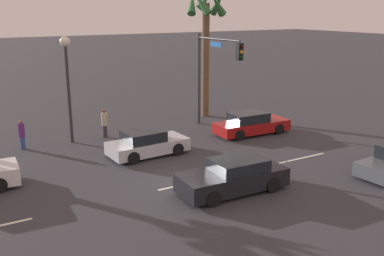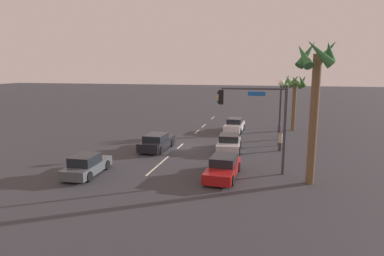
% 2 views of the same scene
% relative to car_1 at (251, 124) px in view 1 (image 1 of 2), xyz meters
% --- Properties ---
extents(ground_plane, '(220.00, 220.00, 0.00)m').
position_rel_car_1_xyz_m(ground_plane, '(-7.36, -4.92, -0.62)').
color(ground_plane, '#333338').
extents(lane_stripe_2, '(1.95, 0.14, 0.01)m').
position_rel_car_1_xyz_m(lane_stripe_2, '(-14.71, -4.92, -0.62)').
color(lane_stripe_2, silver).
rests_on(lane_stripe_2, ground_plane).
extents(lane_stripe_3, '(2.03, 0.14, 0.01)m').
position_rel_car_1_xyz_m(lane_stripe_3, '(-7.63, -4.92, -0.62)').
color(lane_stripe_3, silver).
rests_on(lane_stripe_3, ground_plane).
extents(lane_stripe_4, '(2.40, 0.14, 0.01)m').
position_rel_car_1_xyz_m(lane_stripe_4, '(-2.79, -4.92, -0.62)').
color(lane_stripe_4, silver).
rests_on(lane_stripe_4, ground_plane).
extents(lane_stripe_5, '(2.52, 0.14, 0.01)m').
position_rel_car_1_xyz_m(lane_stripe_5, '(-0.23, -4.92, -0.62)').
color(lane_stripe_5, silver).
rests_on(lane_stripe_5, ground_plane).
extents(car_1, '(4.68, 1.99, 1.35)m').
position_rel_car_1_xyz_m(car_1, '(0.00, 0.00, 0.00)').
color(car_1, maroon).
rests_on(car_1, ground_plane).
extents(car_2, '(4.18, 2.11, 1.33)m').
position_rel_car_1_xyz_m(car_2, '(-7.11, -0.47, -0.01)').
color(car_2, '#B7B7BC').
rests_on(car_2, ground_plane).
extents(car_3, '(4.66, 2.05, 1.38)m').
position_rel_car_1_xyz_m(car_3, '(-5.97, -6.57, 0.03)').
color(car_3, black).
rests_on(car_3, ground_plane).
extents(traffic_signal, '(0.39, 4.53, 5.87)m').
position_rel_car_1_xyz_m(traffic_signal, '(-1.35, 2.25, 3.35)').
color(traffic_signal, '#38383D').
rests_on(traffic_signal, ground_plane).
extents(streetlamp, '(0.56, 0.56, 5.93)m').
position_rel_car_1_xyz_m(streetlamp, '(-9.86, 3.73, 3.55)').
color(streetlamp, '#2D2D33').
rests_on(streetlamp, ground_plane).
extents(pedestrian_0, '(0.45, 0.45, 1.65)m').
position_rel_car_1_xyz_m(pedestrian_0, '(-12.51, 3.84, 0.24)').
color(pedestrian_0, '#2D478C').
rests_on(pedestrian_0, ground_plane).
extents(pedestrian_1, '(0.48, 0.48, 1.68)m').
position_rel_car_1_xyz_m(pedestrian_1, '(-7.88, 3.78, 0.26)').
color(pedestrian_1, '#333338').
rests_on(pedestrian_1, ground_plane).
extents(palm_tree_1, '(2.70, 2.75, 8.65)m').
position_rel_car_1_xyz_m(palm_tree_1, '(0.05, 5.27, 5.50)').
color(palm_tree_1, brown).
rests_on(palm_tree_1, ground_plane).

